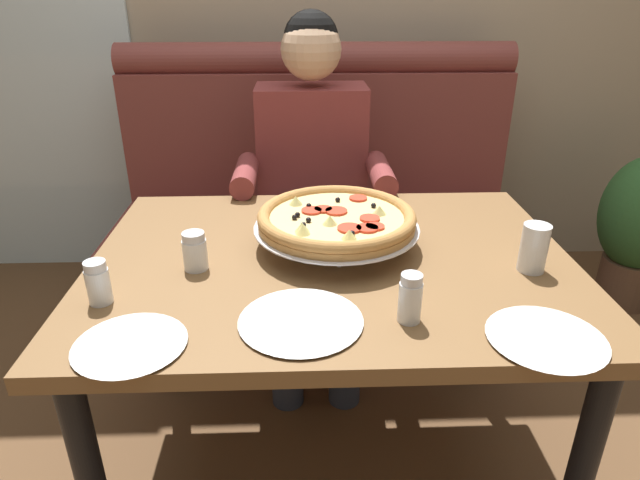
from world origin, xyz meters
TOP-DOWN VIEW (x-y plane):
  - ground_plane at (0.00, 0.00)m, footprint 16.00×16.00m
  - booth_bench at (0.00, 0.92)m, footprint 1.67×0.78m
  - dining_table at (0.00, 0.00)m, footprint 1.21×0.90m
  - diner_main at (-0.03, 0.65)m, footprint 0.54×0.64m
  - pizza at (0.01, 0.06)m, footprint 0.43×0.43m
  - shaker_oregano at (-0.33, -0.05)m, footprint 0.06×0.06m
  - shaker_pepper_flakes at (0.14, -0.29)m, footprint 0.05×0.05m
  - shaker_parmesan at (-0.51, -0.20)m, footprint 0.05×0.05m
  - plate_near_left at (-0.41, -0.36)m, footprint 0.22×0.22m
  - plate_near_right at (0.40, -0.37)m, footprint 0.23×0.23m
  - plate_far_side at (-0.08, -0.30)m, footprint 0.26×0.26m
  - drinking_glass at (0.48, -0.09)m, footprint 0.06×0.06m
  - patio_chair at (-1.39, 2.03)m, footprint 0.40×0.40m

SIDE VIEW (x-z plane):
  - ground_plane at x=0.00m, z-range 0.00..0.00m
  - booth_bench at x=0.00m, z-range -0.17..0.96m
  - patio_chair at x=-1.39m, z-range 0.09..0.95m
  - dining_table at x=0.00m, z-range 0.27..1.00m
  - diner_main at x=-0.03m, z-range 0.07..1.35m
  - plate_far_side at x=-0.08m, z-range 0.72..0.74m
  - plate_near_left at x=-0.41m, z-range 0.72..0.74m
  - plate_near_right at x=0.40m, z-range 0.72..0.74m
  - shaker_oregano at x=-0.33m, z-range 0.72..0.81m
  - shaker_parmesan at x=-0.51m, z-range 0.72..0.81m
  - shaker_pepper_flakes at x=0.14m, z-range 0.71..0.82m
  - drinking_glass at x=0.48m, z-range 0.72..0.83m
  - pizza at x=0.01m, z-range 0.74..0.85m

